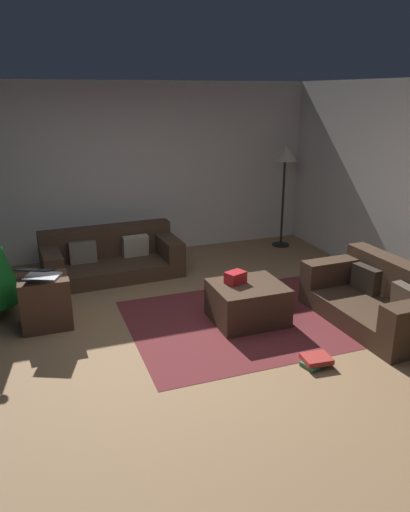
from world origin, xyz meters
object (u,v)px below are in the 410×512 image
(couch_left, at_px, (111,257))
(tv_remote, at_px, (238,279))
(gift_box, at_px, (235,277))
(book_stack, at_px, (316,361))
(corner_lamp, at_px, (285,161))
(laptop, at_px, (40,274))
(ottoman, at_px, (247,303))
(side_table, at_px, (45,302))
(couch_right, at_px, (381,299))

(couch_left, bearing_deg, tv_remote, 118.40)
(gift_box, height_order, book_stack, gift_box)
(couch_left, distance_m, corner_lamp, 3.13)
(gift_box, xyz_separation_m, laptop, (-2.02, 0.49, 0.13))
(ottoman, xyz_separation_m, tv_remote, (-0.05, 0.15, 0.23))
(couch_left, xyz_separation_m, side_table, (-0.94, -1.37, 0.04))
(ottoman, distance_m, book_stack, 1.12)
(gift_box, xyz_separation_m, corner_lamp, (1.83, 2.27, 0.90))
(laptop, distance_m, book_stack, 2.93)
(gift_box, relative_size, book_stack, 0.73)
(laptop, relative_size, book_stack, 1.76)
(couch_right, distance_m, tv_remote, 1.59)
(gift_box, height_order, laptop, laptop)
(couch_right, xyz_separation_m, corner_lamp, (0.34, 2.88, 1.14))
(side_table, bearing_deg, laptop, -114.61)
(couch_right, distance_m, ottoman, 1.48)
(ottoman, bearing_deg, couch_right, -20.48)
(ottoman, bearing_deg, corner_lamp, 53.99)
(book_stack, bearing_deg, tv_remote, 101.51)
(couch_right, height_order, gift_box, couch_right)
(couch_left, xyz_separation_m, couch_right, (2.55, -2.52, 0.01))
(tv_remote, bearing_deg, ottoman, -101.58)
(corner_lamp, bearing_deg, laptop, -155.16)
(couch_right, relative_size, side_table, 2.86)
(gift_box, xyz_separation_m, side_table, (-2.00, 0.54, -0.21))
(side_table, bearing_deg, book_stack, -36.76)
(tv_remote, xyz_separation_m, side_table, (-2.06, 0.48, -0.16))
(couch_left, height_order, gift_box, couch_left)
(couch_right, height_order, side_table, couch_right)
(couch_left, bearing_deg, couch_right, 132.62)
(side_table, relative_size, laptop, 1.11)
(couch_right, xyz_separation_m, tv_remote, (-1.43, 0.67, 0.18))
(couch_right, bearing_deg, laptop, 71.11)
(couch_left, relative_size, book_stack, 6.46)
(couch_left, relative_size, gift_box, 8.88)
(ottoman, distance_m, corner_lamp, 3.16)
(tv_remote, relative_size, corner_lamp, 0.10)
(tv_remote, bearing_deg, couch_right, -55.51)
(ottoman, bearing_deg, book_stack, -79.57)
(couch_left, distance_m, gift_box, 2.20)
(corner_lamp, bearing_deg, ottoman, -126.01)
(gift_box, bearing_deg, tv_remote, 45.14)
(couch_right, bearing_deg, book_stack, 114.31)
(couch_left, height_order, laptop, laptop)
(book_stack, relative_size, corner_lamp, 0.18)
(ottoman, relative_size, laptop, 1.50)
(couch_left, xyz_separation_m, laptop, (-0.96, -1.42, 0.38))
(laptop, xyz_separation_m, book_stack, (2.34, -1.67, -0.58))
(gift_box, height_order, side_table, side_table)
(ottoman, distance_m, gift_box, 0.32)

